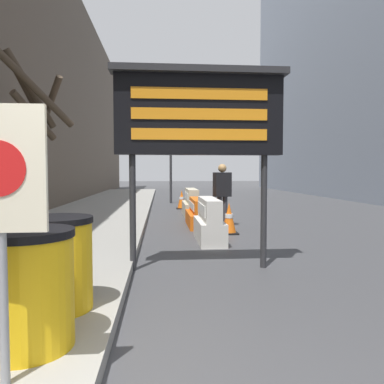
{
  "coord_description": "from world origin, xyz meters",
  "views": [
    {
      "loc": [
        0.44,
        -2.16,
        1.53
      ],
      "look_at": [
        1.2,
        6.98,
        1.04
      ],
      "focal_mm": 35.0,
      "sensor_mm": 36.0,
      "label": 1
    }
  ],
  "objects_px": {
    "message_board": "(199,115)",
    "pedestrian_worker": "(222,190)",
    "barrel_drum_middle": "(56,263)",
    "jersey_barrier_cream": "(192,204)",
    "jersey_barrier_orange_far": "(199,214)",
    "jersey_barrier_white": "(209,222)",
    "traffic_cone_near": "(182,200)",
    "traffic_cone_far": "(212,210)",
    "traffic_cone_mid": "(229,218)",
    "traffic_light_near_curb": "(171,144)",
    "barrel_drum_foreground": "(27,289)"
  },
  "relations": [
    {
      "from": "traffic_light_near_curb",
      "to": "traffic_cone_near",
      "type": "bearing_deg",
      "value": -82.59
    },
    {
      "from": "jersey_barrier_white",
      "to": "traffic_cone_far",
      "type": "bearing_deg",
      "value": 81.23
    },
    {
      "from": "traffic_cone_near",
      "to": "traffic_cone_far",
      "type": "xyz_separation_m",
      "value": [
        0.75,
        -3.74,
        -0.05
      ]
    },
    {
      "from": "traffic_cone_far",
      "to": "jersey_barrier_white",
      "type": "bearing_deg",
      "value": -98.77
    },
    {
      "from": "traffic_cone_near",
      "to": "traffic_cone_mid",
      "type": "height_order",
      "value": "traffic_cone_near"
    },
    {
      "from": "pedestrian_worker",
      "to": "jersey_barrier_white",
      "type": "bearing_deg",
      "value": 60.69
    },
    {
      "from": "barrel_drum_middle",
      "to": "jersey_barrier_orange_far",
      "type": "xyz_separation_m",
      "value": [
        2.11,
        6.69,
        -0.28
      ]
    },
    {
      "from": "traffic_cone_near",
      "to": "traffic_light_near_curb",
      "type": "distance_m",
      "value": 3.83
    },
    {
      "from": "jersey_barrier_white",
      "to": "traffic_cone_near",
      "type": "distance_m",
      "value": 7.29
    },
    {
      "from": "message_board",
      "to": "traffic_cone_near",
      "type": "distance_m",
      "value": 9.84
    },
    {
      "from": "pedestrian_worker",
      "to": "barrel_drum_middle",
      "type": "bearing_deg",
      "value": 54.47
    },
    {
      "from": "barrel_drum_middle",
      "to": "pedestrian_worker",
      "type": "distance_m",
      "value": 7.04
    },
    {
      "from": "barrel_drum_middle",
      "to": "jersey_barrier_cream",
      "type": "height_order",
      "value": "barrel_drum_middle"
    },
    {
      "from": "barrel_drum_foreground",
      "to": "traffic_cone_far",
      "type": "relative_size",
      "value": 1.38
    },
    {
      "from": "barrel_drum_foreground",
      "to": "jersey_barrier_white",
      "type": "distance_m",
      "value": 5.59
    },
    {
      "from": "barrel_drum_middle",
      "to": "jersey_barrier_orange_far",
      "type": "distance_m",
      "value": 7.02
    },
    {
      "from": "traffic_cone_near",
      "to": "barrel_drum_middle",
      "type": "bearing_deg",
      "value": -99.3
    },
    {
      "from": "traffic_cone_mid",
      "to": "pedestrian_worker",
      "type": "height_order",
      "value": "pedestrian_worker"
    },
    {
      "from": "traffic_cone_mid",
      "to": "traffic_light_near_curb",
      "type": "distance_m",
      "value": 9.62
    },
    {
      "from": "message_board",
      "to": "pedestrian_worker",
      "type": "height_order",
      "value": "message_board"
    },
    {
      "from": "jersey_barrier_white",
      "to": "jersey_barrier_orange_far",
      "type": "distance_m",
      "value": 2.34
    },
    {
      "from": "jersey_barrier_orange_far",
      "to": "jersey_barrier_cream",
      "type": "bearing_deg",
      "value": 90.0
    },
    {
      "from": "traffic_cone_far",
      "to": "barrel_drum_middle",
      "type": "bearing_deg",
      "value": -108.57
    },
    {
      "from": "jersey_barrier_white",
      "to": "traffic_cone_mid",
      "type": "xyz_separation_m",
      "value": [
        0.62,
        0.94,
        -0.04
      ]
    },
    {
      "from": "jersey_barrier_white",
      "to": "traffic_cone_mid",
      "type": "height_order",
      "value": "jersey_barrier_white"
    },
    {
      "from": "jersey_barrier_cream",
      "to": "pedestrian_worker",
      "type": "height_order",
      "value": "pedestrian_worker"
    },
    {
      "from": "barrel_drum_middle",
      "to": "message_board",
      "type": "distance_m",
      "value": 3.16
    },
    {
      "from": "barrel_drum_middle",
      "to": "jersey_barrier_orange_far",
      "type": "bearing_deg",
      "value": 72.53
    },
    {
      "from": "jersey_barrier_orange_far",
      "to": "traffic_light_near_curb",
      "type": "bearing_deg",
      "value": 94.18
    },
    {
      "from": "barrel_drum_foreground",
      "to": "message_board",
      "type": "xyz_separation_m",
      "value": [
        1.64,
        2.84,
        1.79
      ]
    },
    {
      "from": "barrel_drum_middle",
      "to": "jersey_barrier_white",
      "type": "height_order",
      "value": "barrel_drum_middle"
    },
    {
      "from": "traffic_cone_near",
      "to": "message_board",
      "type": "bearing_deg",
      "value": -91.57
    },
    {
      "from": "barrel_drum_foreground",
      "to": "jersey_barrier_orange_far",
      "type": "height_order",
      "value": "barrel_drum_foreground"
    },
    {
      "from": "message_board",
      "to": "pedestrian_worker",
      "type": "xyz_separation_m",
      "value": [
        1.1,
        4.45,
        -1.38
      ]
    },
    {
      "from": "traffic_cone_far",
      "to": "jersey_barrier_orange_far",
      "type": "bearing_deg",
      "value": -114.42
    },
    {
      "from": "barrel_drum_foreground",
      "to": "traffic_cone_near",
      "type": "height_order",
      "value": "barrel_drum_foreground"
    },
    {
      "from": "traffic_cone_mid",
      "to": "pedestrian_worker",
      "type": "distance_m",
      "value": 1.35
    },
    {
      "from": "barrel_drum_middle",
      "to": "jersey_barrier_cream",
      "type": "xyz_separation_m",
      "value": [
        2.11,
        9.12,
        -0.21
      ]
    },
    {
      "from": "message_board",
      "to": "traffic_light_near_curb",
      "type": "xyz_separation_m",
      "value": [
        -0.11,
        12.48,
        0.49
      ]
    },
    {
      "from": "jersey_barrier_orange_far",
      "to": "traffic_cone_near",
      "type": "height_order",
      "value": "traffic_cone_near"
    },
    {
      "from": "jersey_barrier_orange_far",
      "to": "traffic_cone_mid",
      "type": "xyz_separation_m",
      "value": [
        0.62,
        -1.4,
        0.04
      ]
    },
    {
      "from": "jersey_barrier_orange_far",
      "to": "pedestrian_worker",
      "type": "height_order",
      "value": "pedestrian_worker"
    },
    {
      "from": "traffic_light_near_curb",
      "to": "traffic_cone_far",
      "type": "bearing_deg",
      "value": -80.39
    },
    {
      "from": "jersey_barrier_cream",
      "to": "traffic_cone_far",
      "type": "distance_m",
      "value": 1.34
    },
    {
      "from": "barrel_drum_foreground",
      "to": "traffic_cone_mid",
      "type": "relative_size",
      "value": 1.2
    },
    {
      "from": "message_board",
      "to": "pedestrian_worker",
      "type": "distance_m",
      "value": 4.79
    },
    {
      "from": "barrel_drum_foreground",
      "to": "pedestrian_worker",
      "type": "xyz_separation_m",
      "value": [
        2.74,
        7.29,
        0.41
      ]
    },
    {
      "from": "jersey_barrier_white",
      "to": "traffic_light_near_curb",
      "type": "height_order",
      "value": "traffic_light_near_curb"
    },
    {
      "from": "barrel_drum_foreground",
      "to": "pedestrian_worker",
      "type": "distance_m",
      "value": 7.8
    },
    {
      "from": "traffic_cone_far",
      "to": "pedestrian_worker",
      "type": "distance_m",
      "value": 1.59
    }
  ]
}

